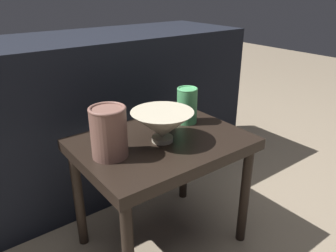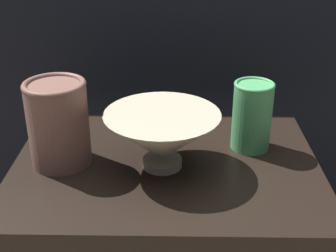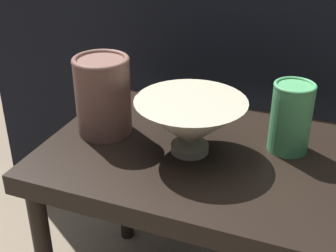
# 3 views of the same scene
# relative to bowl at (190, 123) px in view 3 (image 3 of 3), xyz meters

# --- Properties ---
(table) EXTENTS (0.58, 0.43, 0.45)m
(table) POSITION_rel_bowl_xyz_m (0.01, 0.01, -0.12)
(table) COLOR black
(table) RESTS_ON ground_plane
(couch_backdrop) EXTENTS (1.51, 0.50, 0.73)m
(couch_backdrop) POSITION_rel_bowl_xyz_m (0.01, 0.58, -0.14)
(couch_backdrop) COLOR black
(couch_backdrop) RESTS_ON ground_plane
(bowl) EXTENTS (0.21, 0.21, 0.11)m
(bowl) POSITION_rel_bowl_xyz_m (0.00, 0.00, 0.00)
(bowl) COLOR #B2A88E
(bowl) RESTS_ON table
(vase_textured_left) EXTENTS (0.11, 0.11, 0.16)m
(vase_textured_left) POSITION_rel_bowl_xyz_m (-0.19, 0.01, 0.02)
(vase_textured_left) COLOR brown
(vase_textured_left) RESTS_ON table
(vase_colorful_right) EXTENTS (0.08, 0.08, 0.14)m
(vase_colorful_right) POSITION_rel_bowl_xyz_m (0.17, 0.08, 0.01)
(vase_colorful_right) COLOR #47995B
(vase_colorful_right) RESTS_ON table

